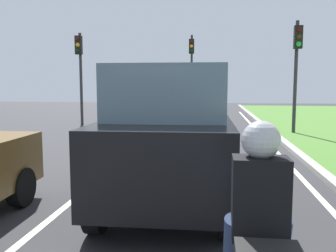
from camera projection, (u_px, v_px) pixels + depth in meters
ground_plane at (161, 146)px, 11.93m from camera, size 60.00×60.00×0.00m
lane_line_center at (141, 145)px, 12.01m from camera, size 0.12×32.00×0.01m
lane_line_right_edge at (274, 148)px, 11.47m from camera, size 0.12×32.00×0.01m
curb_right at (290, 147)px, 11.40m from camera, size 0.24×48.00×0.12m
car_suv_ahead at (172, 134)px, 6.18m from camera, size 2.05×4.54×2.28m
rider_person at (259, 196)px, 2.64m from camera, size 0.50×0.40×1.16m
traffic_light_near_right at (297, 57)px, 14.45m from camera, size 0.32×0.50×4.56m
traffic_light_overhead_left at (80, 62)px, 17.91m from camera, size 0.32×0.50×4.57m
traffic_light_far_median at (192, 62)px, 22.70m from camera, size 0.32×0.50×5.13m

